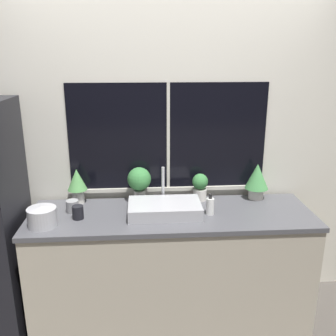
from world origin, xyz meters
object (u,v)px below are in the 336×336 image
at_px(mug_grey, 72,206).
at_px(potted_plant_far_left, 77,183).
at_px(potted_plant_far_right, 257,179).
at_px(soap_bottle, 210,206).
at_px(mug_black, 78,212).
at_px(potted_plant_center_left, 139,181).
at_px(potted_plant_center_right, 200,186).
at_px(kettle, 42,217).
at_px(sink, 165,208).

bearing_deg(mug_grey, potted_plant_far_left, 84.72).
distance_m(potted_plant_far_right, soap_bottle, 0.52).
height_order(potted_plant_far_left, soap_bottle, potted_plant_far_left).
bearing_deg(mug_black, potted_plant_center_left, 34.00).
relative_size(potted_plant_center_left, potted_plant_far_right, 0.96).
distance_m(potted_plant_center_left, soap_bottle, 0.60).
height_order(potted_plant_far_left, potted_plant_center_right, potted_plant_far_left).
height_order(soap_bottle, mug_grey, soap_bottle).
relative_size(potted_plant_far_right, kettle, 1.48).
relative_size(potted_plant_center_right, soap_bottle, 1.38).
height_order(sink, potted_plant_center_right, sink).
bearing_deg(potted_plant_center_right, kettle, -160.66).
distance_m(sink, soap_bottle, 0.33).
relative_size(potted_plant_center_right, mug_grey, 2.40).
height_order(potted_plant_far_right, mug_grey, potted_plant_far_right).
xyz_separation_m(potted_plant_center_left, mug_grey, (-0.50, -0.17, -0.13)).
bearing_deg(sink, soap_bottle, -4.53).
distance_m(potted_plant_center_right, mug_black, 0.97).
bearing_deg(mug_grey, kettle, -125.18).
relative_size(potted_plant_center_left, mug_grey, 3.08).
xyz_separation_m(potted_plant_center_left, soap_bottle, (0.52, -0.28, -0.11)).
relative_size(potted_plant_center_left, kettle, 1.42).
relative_size(potted_plant_center_left, potted_plant_center_right, 1.28).
xyz_separation_m(potted_plant_center_left, potted_plant_center_right, (0.48, 0.00, -0.05)).
relative_size(potted_plant_far_left, potted_plant_far_right, 0.95).
bearing_deg(potted_plant_center_right, potted_plant_center_left, 180.00).
xyz_separation_m(potted_plant_far_right, mug_black, (-1.38, -0.30, -0.12)).
distance_m(potted_plant_far_left, mug_black, 0.32).
bearing_deg(mug_grey, soap_bottle, -6.37).
height_order(potted_plant_center_left, soap_bottle, potted_plant_center_left).
relative_size(potted_plant_center_right, mug_black, 2.24).
bearing_deg(potted_plant_center_left, soap_bottle, -28.93).
distance_m(potted_plant_center_right, soap_bottle, 0.29).
distance_m(soap_bottle, mug_grey, 1.02).
distance_m(potted_plant_center_left, potted_plant_center_right, 0.49).
distance_m(mug_black, kettle, 0.25).
distance_m(potted_plant_center_left, kettle, 0.78).
bearing_deg(potted_plant_far_right, sink, -161.22).
height_order(sink, soap_bottle, sink).
bearing_deg(potted_plant_center_right, mug_grey, -170.07).
xyz_separation_m(sink, mug_black, (-0.62, -0.04, 0.00)).
distance_m(sink, potted_plant_center_left, 0.34).
distance_m(mug_grey, kettle, 0.28).
xyz_separation_m(soap_bottle, mug_grey, (-1.01, 0.11, -0.02)).
relative_size(sink, potted_plant_far_left, 1.89).
xyz_separation_m(potted_plant_far_right, kettle, (-1.60, -0.40, -0.10)).
xyz_separation_m(potted_plant_center_left, potted_plant_far_right, (0.94, 0.00, -0.00)).
height_order(potted_plant_far_left, kettle, potted_plant_far_left).
distance_m(potted_plant_far_left, mug_grey, 0.21).
xyz_separation_m(sink, kettle, (-0.84, -0.14, 0.03)).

